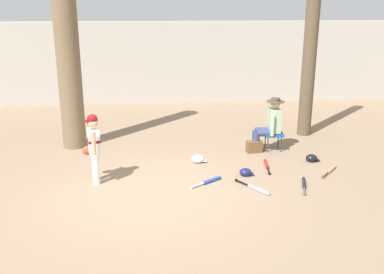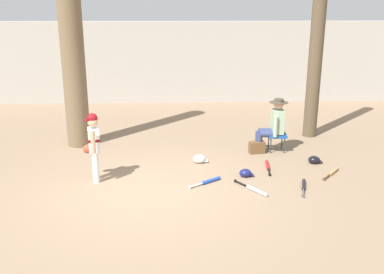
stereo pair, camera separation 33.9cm
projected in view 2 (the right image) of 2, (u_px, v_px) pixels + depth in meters
name	position (u px, v px, depth m)	size (l,w,h in m)	color
ground_plane	(149.00, 193.00, 7.73)	(60.00, 60.00, 0.00)	#897056
concrete_back_wall	(161.00, 62.00, 14.42)	(18.00, 0.36, 2.63)	#ADA89E
tree_near_player	(72.00, 43.00, 9.66)	(0.81, 0.81, 5.54)	brown
tree_behind_spectator	(317.00, 40.00, 10.36)	(0.46, 0.46, 5.19)	brown
young_ballplayer	(93.00, 143.00, 8.07)	(0.40, 0.57, 1.31)	white
folding_stool	(277.00, 136.00, 9.81)	(0.42, 0.42, 0.41)	#194C9E
seated_spectator	(273.00, 124.00, 9.73)	(0.67, 0.53, 1.20)	navy
handbag_beside_stool	(257.00, 147.00, 9.74)	(0.34, 0.18, 0.26)	brown
bat_wood_tan	(332.00, 172.00, 8.58)	(0.50, 0.59, 0.07)	tan
bat_blue_youth	(208.00, 181.00, 8.15)	(0.62, 0.48, 0.07)	#2347AD
bat_red_barrel	(268.00, 166.00, 8.90)	(0.15, 0.75, 0.07)	red
bat_black_composite	(304.00, 186.00, 7.94)	(0.26, 0.70, 0.07)	black
bat_aluminum_silver	(255.00, 190.00, 7.79)	(0.52, 0.71, 0.07)	#B7BCC6
batting_helmet_black	(314.00, 160.00, 9.14)	(0.29, 0.22, 0.17)	black
batting_helmet_navy	(246.00, 173.00, 8.45)	(0.28, 0.21, 0.16)	navy
batting_helmet_white	(199.00, 159.00, 9.18)	(0.31, 0.24, 0.18)	silver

